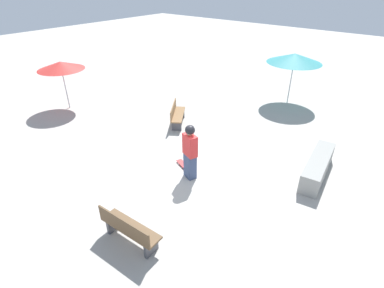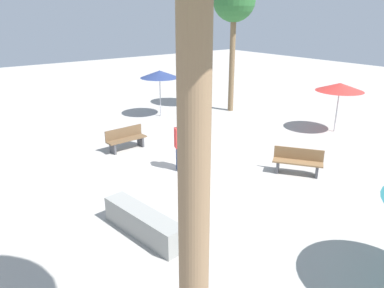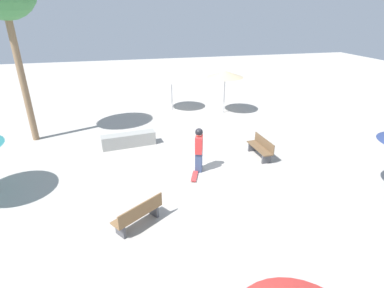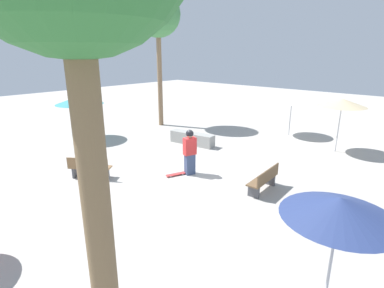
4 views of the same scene
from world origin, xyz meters
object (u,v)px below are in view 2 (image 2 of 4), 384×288
(skater_main, at_px, (182,143))
(palm_tree_far_back, at_px, (234,3))
(shade_umbrella_navy, at_px, (160,74))
(bench_near, at_px, (126,139))
(bench_far, at_px, (298,162))
(shade_umbrella_red, at_px, (340,87))
(skateboard, at_px, (199,167))
(concrete_ledge, at_px, (143,223))

(skater_main, distance_m, palm_tree_far_back, 9.52)
(shade_umbrella_navy, bearing_deg, bench_near, -138.47)
(bench_near, xyz_separation_m, shade_umbrella_navy, (3.75, 3.32, 1.71))
(skater_main, xyz_separation_m, bench_far, (2.84, -2.58, -0.55))
(shade_umbrella_red, height_order, shade_umbrella_navy, shade_umbrella_navy)
(bench_near, bearing_deg, shade_umbrella_red, 153.75)
(palm_tree_far_back, bearing_deg, shade_umbrella_navy, 159.52)
(palm_tree_far_back, bearing_deg, shade_umbrella_red, -78.34)
(skateboard, bearing_deg, shade_umbrella_navy, 88.74)
(skater_main, distance_m, bench_far, 3.87)
(shade_umbrella_red, relative_size, shade_umbrella_navy, 0.94)
(concrete_ledge, height_order, bench_far, bench_far)
(skater_main, bearing_deg, palm_tree_far_back, 55.93)
(bench_near, height_order, palm_tree_far_back, palm_tree_far_back)
(bench_near, xyz_separation_m, shade_umbrella_red, (8.52, -3.61, 1.57))
(bench_near, height_order, shade_umbrella_navy, shade_umbrella_navy)
(concrete_ledge, relative_size, shade_umbrella_navy, 1.08)
(skateboard, distance_m, palm_tree_far_back, 9.82)
(skater_main, distance_m, concrete_ledge, 4.05)
(bench_far, relative_size, shade_umbrella_red, 0.72)
(shade_umbrella_navy, bearing_deg, palm_tree_far_back, -20.48)
(skateboard, relative_size, bench_near, 0.50)
(concrete_ledge, distance_m, shade_umbrella_red, 11.30)
(skateboard, bearing_deg, skater_main, 170.01)
(concrete_ledge, height_order, shade_umbrella_red, shade_umbrella_red)
(bench_far, height_order, shade_umbrella_navy, shade_umbrella_navy)
(bench_near, distance_m, shade_umbrella_red, 9.39)
(concrete_ledge, height_order, bench_near, bench_near)
(shade_umbrella_red, bearing_deg, bench_far, -159.60)
(bench_far, height_order, palm_tree_far_back, palm_tree_far_back)
(shade_umbrella_navy, height_order, palm_tree_far_back, palm_tree_far_back)
(skater_main, height_order, shade_umbrella_navy, shade_umbrella_navy)
(bench_near, bearing_deg, skateboard, 104.73)
(bench_far, bearing_deg, skateboard, 11.09)
(concrete_ledge, bearing_deg, shade_umbrella_red, 9.86)
(skater_main, height_order, bench_near, skater_main)
(concrete_ledge, height_order, shade_umbrella_navy, shade_umbrella_navy)
(skateboard, xyz_separation_m, shade_umbrella_red, (7.47, -0.38, 1.94))
(shade_umbrella_navy, xyz_separation_m, palm_tree_far_back, (3.62, -1.35, 3.34))
(concrete_ledge, distance_m, bench_far, 5.88)
(palm_tree_far_back, bearing_deg, bench_far, -117.96)
(shade_umbrella_red, distance_m, palm_tree_far_back, 6.68)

